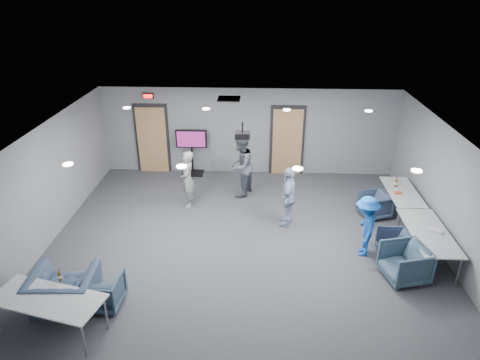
{
  "coord_description": "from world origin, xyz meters",
  "views": [
    {
      "loc": [
        0.32,
        -8.51,
        5.63
      ],
      "look_at": [
        -0.11,
        0.83,
        1.2
      ],
      "focal_mm": 32.0,
      "sensor_mm": 36.0,
      "label": 1
    }
  ],
  "objects_px": {
    "person_a": "(188,179)",
    "person_b": "(241,166)",
    "projector": "(242,135)",
    "table_right_a": "(402,193)",
    "table_front_left": "(47,300)",
    "chair_right_c": "(405,263)",
    "table_right_b": "(428,233)",
    "person_c": "(288,197)",
    "chair_right_a": "(374,205)",
    "chair_front_b": "(65,291)",
    "bottle_front": "(60,276)",
    "chair_right_b": "(394,245)",
    "tv_stand": "(192,150)",
    "chair_front_a": "(103,291)",
    "bottle_right": "(396,183)",
    "person_d": "(365,226)"
  },
  "relations": [
    {
      "from": "chair_right_c",
      "to": "bottle_front",
      "type": "distance_m",
      "value": 6.66
    },
    {
      "from": "person_a",
      "to": "bottle_right",
      "type": "height_order",
      "value": "person_a"
    },
    {
      "from": "table_front_left",
      "to": "projector",
      "type": "bearing_deg",
      "value": 63.34
    },
    {
      "from": "person_d",
      "to": "table_right_a",
      "type": "distance_m",
      "value": 2.16
    },
    {
      "from": "table_right_a",
      "to": "bottle_right",
      "type": "xyz_separation_m",
      "value": [
        -0.11,
        0.26,
        0.15
      ]
    },
    {
      "from": "chair_right_a",
      "to": "chair_right_b",
      "type": "bearing_deg",
      "value": -18.7
    },
    {
      "from": "chair_right_a",
      "to": "bottle_right",
      "type": "xyz_separation_m",
      "value": [
        0.54,
        0.27,
        0.51
      ]
    },
    {
      "from": "person_a",
      "to": "bottle_front",
      "type": "relative_size",
      "value": 6.15
    },
    {
      "from": "chair_right_b",
      "to": "table_right_b",
      "type": "relative_size",
      "value": 0.36
    },
    {
      "from": "person_a",
      "to": "chair_front_b",
      "type": "height_order",
      "value": "person_a"
    },
    {
      "from": "tv_stand",
      "to": "person_b",
      "type": "bearing_deg",
      "value": -40.77
    },
    {
      "from": "chair_right_c",
      "to": "table_right_a",
      "type": "xyz_separation_m",
      "value": [
        0.65,
        2.57,
        0.3
      ]
    },
    {
      "from": "chair_front_a",
      "to": "table_right_b",
      "type": "height_order",
      "value": "table_right_b"
    },
    {
      "from": "chair_right_b",
      "to": "person_b",
      "type": "bearing_deg",
      "value": -127.86
    },
    {
      "from": "person_a",
      "to": "chair_right_a",
      "type": "relative_size",
      "value": 2.19
    },
    {
      "from": "chair_front_a",
      "to": "chair_right_c",
      "type": "bearing_deg",
      "value": -167.67
    },
    {
      "from": "person_a",
      "to": "table_front_left",
      "type": "relative_size",
      "value": 0.76
    },
    {
      "from": "person_b",
      "to": "table_front_left",
      "type": "bearing_deg",
      "value": -8.67
    },
    {
      "from": "projector",
      "to": "table_right_a",
      "type": "bearing_deg",
      "value": 7.63
    },
    {
      "from": "table_front_left",
      "to": "table_right_b",
      "type": "bearing_deg",
      "value": 32.66
    },
    {
      "from": "person_d",
      "to": "table_front_left",
      "type": "relative_size",
      "value": 0.69
    },
    {
      "from": "chair_right_b",
      "to": "bottle_front",
      "type": "bearing_deg",
      "value": -71.18
    },
    {
      "from": "person_a",
      "to": "tv_stand",
      "type": "distance_m",
      "value": 2.05
    },
    {
      "from": "person_b",
      "to": "chair_right_c",
      "type": "height_order",
      "value": "person_b"
    },
    {
      "from": "chair_right_b",
      "to": "table_right_a",
      "type": "height_order",
      "value": "table_right_a"
    },
    {
      "from": "person_d",
      "to": "chair_right_c",
      "type": "relative_size",
      "value": 1.7
    },
    {
      "from": "table_front_left",
      "to": "bottle_front",
      "type": "height_order",
      "value": "bottle_front"
    },
    {
      "from": "person_b",
      "to": "projector",
      "type": "relative_size",
      "value": 5.02
    },
    {
      "from": "chair_front_a",
      "to": "table_right_b",
      "type": "relative_size",
      "value": 0.37
    },
    {
      "from": "table_right_b",
      "to": "table_front_left",
      "type": "distance_m",
      "value": 7.61
    },
    {
      "from": "chair_right_a",
      "to": "chair_front_b",
      "type": "relative_size",
      "value": 0.61
    },
    {
      "from": "chair_right_c",
      "to": "table_right_b",
      "type": "xyz_separation_m",
      "value": [
        0.65,
        0.67,
        0.31
      ]
    },
    {
      "from": "person_a",
      "to": "person_d",
      "type": "relative_size",
      "value": 1.1
    },
    {
      "from": "person_c",
      "to": "table_front_left",
      "type": "xyz_separation_m",
      "value": [
        -4.28,
        -3.81,
        -0.09
      ]
    },
    {
      "from": "tv_stand",
      "to": "chair_right_c",
      "type": "bearing_deg",
      "value": -44.31
    },
    {
      "from": "chair_right_a",
      "to": "person_a",
      "type": "bearing_deg",
      "value": -112.91
    },
    {
      "from": "person_a",
      "to": "table_right_a",
      "type": "bearing_deg",
      "value": 78.24
    },
    {
      "from": "person_c",
      "to": "chair_front_b",
      "type": "height_order",
      "value": "person_c"
    },
    {
      "from": "table_right_a",
      "to": "tv_stand",
      "type": "height_order",
      "value": "tv_stand"
    },
    {
      "from": "chair_right_c",
      "to": "tv_stand",
      "type": "xyz_separation_m",
      "value": [
        -5.09,
        4.97,
        0.45
      ]
    },
    {
      "from": "chair_right_b",
      "to": "chair_right_c",
      "type": "height_order",
      "value": "chair_right_c"
    },
    {
      "from": "bottle_front",
      "to": "bottle_right",
      "type": "distance_m",
      "value": 8.19
    },
    {
      "from": "chair_right_a",
      "to": "tv_stand",
      "type": "distance_m",
      "value": 5.65
    },
    {
      "from": "bottle_front",
      "to": "tv_stand",
      "type": "xyz_separation_m",
      "value": [
        1.43,
        6.27,
        0.01
      ]
    },
    {
      "from": "person_a",
      "to": "person_b",
      "type": "bearing_deg",
      "value": 108.23
    },
    {
      "from": "person_c",
      "to": "chair_front_b",
      "type": "distance_m",
      "value": 5.38
    },
    {
      "from": "bottle_front",
      "to": "chair_front_a",
      "type": "bearing_deg",
      "value": 20.66
    },
    {
      "from": "bottle_right",
      "to": "table_right_a",
      "type": "bearing_deg",
      "value": -68.24
    },
    {
      "from": "chair_front_a",
      "to": "tv_stand",
      "type": "xyz_separation_m",
      "value": [
        0.8,
        6.04,
        0.5
      ]
    },
    {
      "from": "chair_right_a",
      "to": "table_right_b",
      "type": "height_order",
      "value": "table_right_b"
    }
  ]
}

